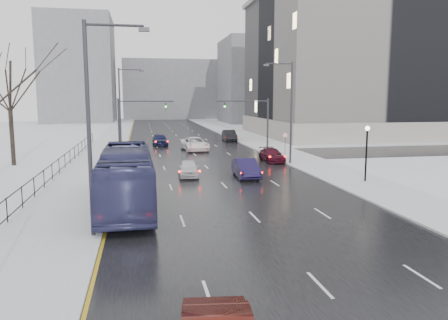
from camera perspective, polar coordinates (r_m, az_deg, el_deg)
road at (r=61.38m, az=-5.09°, el=1.98°), size 16.00×150.00×0.04m
cross_road at (r=49.53m, az=-3.69°, el=0.52°), size 130.00×10.00×0.04m
sidewalk_left at (r=61.23m, az=-14.92°, el=1.78°), size 5.00×150.00×0.16m
sidewalk_right at (r=63.28m, az=4.42°, el=2.23°), size 5.00×150.00×0.16m
park_strip at (r=62.64m, az=-23.62°, el=1.49°), size 14.00×150.00×0.12m
tree_park_e at (r=46.81m, az=-25.73°, el=-0.75°), size 9.45×9.45×13.50m
iron_fence at (r=32.00m, az=-23.17°, el=-2.74°), size 0.06×70.00×1.30m
streetlight_r_mid at (r=43.15m, az=8.50°, el=6.78°), size 2.95×0.25×10.00m
streetlight_l_near at (r=20.85m, az=-16.67°, el=5.14°), size 2.95×0.25×10.00m
streetlight_l_far at (r=52.77m, az=-13.20°, el=6.89°), size 2.95×0.25×10.00m
lamppost_r_mid at (r=35.33m, az=18.14°, el=1.82°), size 0.36×0.36×4.28m
mast_signal_right at (r=50.59m, az=4.56°, el=5.32°), size 6.10×0.33×6.50m
mast_signal_left at (r=48.80m, az=-12.34°, el=5.05°), size 6.10×0.33×6.50m
no_uturn_sign at (r=47.45m, az=8.00°, el=2.89°), size 0.60×0.06×2.70m
civic_building at (r=83.64m, az=18.96°, el=10.89°), size 41.00×31.00×24.80m
bldg_far_right at (r=120.71m, az=5.67°, el=10.21°), size 24.00×20.00×22.00m
bldg_far_left at (r=126.94m, az=-18.37°, el=11.09°), size 18.00×22.00×28.00m
bldg_far_center at (r=141.10m, az=-6.81°, el=9.08°), size 30.00×18.00×18.00m
bus at (r=26.97m, az=-12.64°, el=-2.23°), size 3.18×12.83×3.56m
sedan_center_near at (r=36.64m, az=-4.68°, el=-1.08°), size 1.84×4.12×1.38m
sedan_right_near at (r=36.09m, az=2.86°, el=-1.06°), size 1.78×4.77×1.56m
sedan_right_cross at (r=54.40m, az=-3.83°, el=2.11°), size 3.29×6.23×1.67m
sedan_right_far at (r=45.37m, az=6.28°, el=0.65°), size 1.88×4.57×1.32m
sedan_center_far at (r=60.95m, az=-8.37°, el=2.66°), size 2.14×4.79×1.60m
sedan_right_distant at (r=66.59m, az=0.71°, el=3.22°), size 1.95×5.08×1.65m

